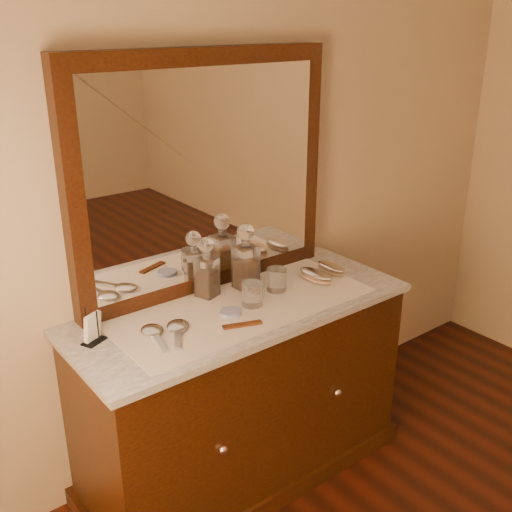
{
  "coord_description": "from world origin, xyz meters",
  "views": [
    {
      "loc": [
        -1.31,
        0.16,
        1.96
      ],
      "look_at": [
        0.0,
        1.85,
        1.1
      ],
      "focal_mm": 42.28,
      "sensor_mm": 36.0,
      "label": 1
    }
  ],
  "objects_px": {
    "mirror_frame": "(205,175)",
    "napkin_rack": "(93,329)",
    "pin_dish": "(231,312)",
    "brush_far": "(331,268)",
    "comb": "(242,325)",
    "decanter_right": "(246,264)",
    "dresser_cabinet": "(242,395)",
    "decanter_left": "(207,274)",
    "hand_mirror_outer": "(154,332)",
    "brush_near": "(316,276)",
    "hand_mirror_inner": "(178,328)"
  },
  "relations": [
    {
      "from": "mirror_frame",
      "to": "napkin_rack",
      "type": "relative_size",
      "value": 9.06
    },
    {
      "from": "napkin_rack",
      "to": "pin_dish",
      "type": "bearing_deg",
      "value": -14.58
    },
    {
      "from": "mirror_frame",
      "to": "brush_far",
      "type": "distance_m",
      "value": 0.74
    },
    {
      "from": "comb",
      "to": "napkin_rack",
      "type": "relative_size",
      "value": 1.17
    },
    {
      "from": "decanter_right",
      "to": "dresser_cabinet",
      "type": "bearing_deg",
      "value": -133.54
    },
    {
      "from": "decanter_left",
      "to": "hand_mirror_outer",
      "type": "distance_m",
      "value": 0.39
    },
    {
      "from": "brush_near",
      "to": "brush_far",
      "type": "xyz_separation_m",
      "value": [
        0.12,
        0.02,
        -0.0
      ]
    },
    {
      "from": "hand_mirror_outer",
      "to": "hand_mirror_inner",
      "type": "xyz_separation_m",
      "value": [
        0.09,
        -0.03,
        0.0
      ]
    },
    {
      "from": "mirror_frame",
      "to": "pin_dish",
      "type": "relative_size",
      "value": 13.53
    },
    {
      "from": "dresser_cabinet",
      "to": "hand_mirror_outer",
      "type": "bearing_deg",
      "value": -179.41
    },
    {
      "from": "comb",
      "to": "napkin_rack",
      "type": "xyz_separation_m",
      "value": [
        -0.5,
        0.24,
        0.05
      ]
    },
    {
      "from": "decanter_right",
      "to": "comb",
      "type": "bearing_deg",
      "value": -128.99
    },
    {
      "from": "comb",
      "to": "hand_mirror_outer",
      "type": "xyz_separation_m",
      "value": [
        -0.3,
        0.15,
        0.0
      ]
    },
    {
      "from": "decanter_left",
      "to": "hand_mirror_inner",
      "type": "relative_size",
      "value": 1.2
    },
    {
      "from": "brush_far",
      "to": "hand_mirror_inner",
      "type": "height_order",
      "value": "brush_far"
    },
    {
      "from": "decanter_left",
      "to": "hand_mirror_outer",
      "type": "height_order",
      "value": "decanter_left"
    },
    {
      "from": "mirror_frame",
      "to": "hand_mirror_outer",
      "type": "distance_m",
      "value": 0.68
    },
    {
      "from": "mirror_frame",
      "to": "brush_far",
      "type": "xyz_separation_m",
      "value": [
        0.52,
        -0.24,
        -0.47
      ]
    },
    {
      "from": "pin_dish",
      "to": "hand_mirror_outer",
      "type": "relative_size",
      "value": 0.4
    },
    {
      "from": "hand_mirror_inner",
      "to": "pin_dish",
      "type": "bearing_deg",
      "value": -3.83
    },
    {
      "from": "hand_mirror_outer",
      "to": "brush_far",
      "type": "bearing_deg",
      "value": 0.86
    },
    {
      "from": "mirror_frame",
      "to": "hand_mirror_inner",
      "type": "bearing_deg",
      "value": -139.21
    },
    {
      "from": "comb",
      "to": "brush_near",
      "type": "xyz_separation_m",
      "value": [
        0.51,
        0.14,
        0.02
      ]
    },
    {
      "from": "brush_far",
      "to": "hand_mirror_outer",
      "type": "bearing_deg",
      "value": -179.14
    },
    {
      "from": "mirror_frame",
      "to": "napkin_rack",
      "type": "xyz_separation_m",
      "value": [
        -0.6,
        -0.16,
        -0.45
      ]
    },
    {
      "from": "napkin_rack",
      "to": "decanter_right",
      "type": "height_order",
      "value": "decanter_right"
    },
    {
      "from": "brush_near",
      "to": "hand_mirror_outer",
      "type": "xyz_separation_m",
      "value": [
        -0.81,
        0.01,
        -0.02
      ]
    },
    {
      "from": "dresser_cabinet",
      "to": "pin_dish",
      "type": "height_order",
      "value": "pin_dish"
    },
    {
      "from": "napkin_rack",
      "to": "hand_mirror_inner",
      "type": "xyz_separation_m",
      "value": [
        0.28,
        -0.12,
        -0.04
      ]
    },
    {
      "from": "dresser_cabinet",
      "to": "decanter_right",
      "type": "xyz_separation_m",
      "value": [
        0.11,
        0.12,
        0.56
      ]
    },
    {
      "from": "dresser_cabinet",
      "to": "napkin_rack",
      "type": "xyz_separation_m",
      "value": [
        -0.6,
        0.09,
        0.49
      ]
    },
    {
      "from": "dresser_cabinet",
      "to": "mirror_frame",
      "type": "height_order",
      "value": "mirror_frame"
    },
    {
      "from": "napkin_rack",
      "to": "brush_far",
      "type": "distance_m",
      "value": 1.13
    },
    {
      "from": "dresser_cabinet",
      "to": "mirror_frame",
      "type": "relative_size",
      "value": 1.17
    },
    {
      "from": "decanter_right",
      "to": "mirror_frame",
      "type": "bearing_deg",
      "value": 131.63
    },
    {
      "from": "pin_dish",
      "to": "mirror_frame",
      "type": "bearing_deg",
      "value": 73.83
    },
    {
      "from": "brush_near",
      "to": "hand_mirror_outer",
      "type": "height_order",
      "value": "brush_near"
    },
    {
      "from": "hand_mirror_outer",
      "to": "hand_mirror_inner",
      "type": "distance_m",
      "value": 0.09
    },
    {
      "from": "decanter_right",
      "to": "napkin_rack",
      "type": "bearing_deg",
      "value": -177.58
    },
    {
      "from": "brush_near",
      "to": "brush_far",
      "type": "distance_m",
      "value": 0.12
    },
    {
      "from": "decanter_right",
      "to": "brush_far",
      "type": "distance_m",
      "value": 0.43
    },
    {
      "from": "decanter_right",
      "to": "hand_mirror_outer",
      "type": "bearing_deg",
      "value": -166.77
    },
    {
      "from": "pin_dish",
      "to": "hand_mirror_inner",
      "type": "relative_size",
      "value": 0.41
    },
    {
      "from": "dresser_cabinet",
      "to": "brush_near",
      "type": "xyz_separation_m",
      "value": [
        0.4,
        -0.01,
        0.47
      ]
    },
    {
      "from": "comb",
      "to": "hand_mirror_inner",
      "type": "height_order",
      "value": "hand_mirror_inner"
    },
    {
      "from": "comb",
      "to": "decanter_left",
      "type": "height_order",
      "value": "decanter_left"
    },
    {
      "from": "mirror_frame",
      "to": "decanter_right",
      "type": "xyz_separation_m",
      "value": [
        0.11,
        -0.13,
        -0.38
      ]
    },
    {
      "from": "decanter_left",
      "to": "decanter_right",
      "type": "xyz_separation_m",
      "value": [
        0.18,
        -0.04,
        0.01
      ]
    },
    {
      "from": "decanter_left",
      "to": "hand_mirror_inner",
      "type": "bearing_deg",
      "value": -144.03
    },
    {
      "from": "mirror_frame",
      "to": "pin_dish",
      "type": "xyz_separation_m",
      "value": [
        -0.08,
        -0.29,
        -0.49
      ]
    }
  ]
}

